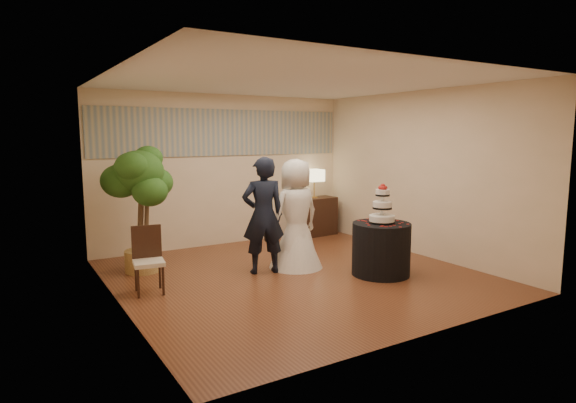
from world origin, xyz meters
TOP-DOWN VIEW (x-y plane):
  - floor at (0.00, 0.00)m, footprint 5.00×5.00m
  - ceiling at (0.00, 0.00)m, footprint 5.00×5.00m
  - wall_back at (0.00, 2.50)m, footprint 5.00×0.06m
  - wall_front at (0.00, -2.50)m, footprint 5.00×0.06m
  - wall_left at (-2.50, 0.00)m, footprint 0.06×5.00m
  - wall_right at (2.50, 0.00)m, footprint 0.06×5.00m
  - mural_border at (0.00, 2.48)m, footprint 4.90×0.02m
  - groom at (-0.34, 0.39)m, footprint 0.72×0.57m
  - bride at (0.24, 0.39)m, footprint 0.91×0.91m
  - cake_table at (1.10, -0.60)m, footprint 1.02×1.02m
  - wedding_cake at (1.10, -0.60)m, footprint 0.38×0.38m
  - console at (1.84, 2.23)m, footprint 0.96×0.48m
  - table_lamp at (1.84, 2.23)m, footprint 0.31×0.31m
  - ficus_tree at (-1.88, 1.39)m, footprint 1.02×1.02m
  - side_chair at (-2.07, 0.33)m, footprint 0.46×0.48m

SIDE VIEW (x-z plane):
  - floor at x=0.00m, z-range 0.00..0.00m
  - cake_table at x=1.10m, z-range 0.00..0.78m
  - console at x=1.84m, z-range 0.00..0.78m
  - side_chair at x=-2.07m, z-range 0.00..0.87m
  - bride at x=0.24m, z-range 0.00..1.70m
  - groom at x=-0.34m, z-range 0.00..1.75m
  - ficus_tree at x=-1.88m, z-range 0.00..1.94m
  - wedding_cake at x=1.10m, z-range 0.78..1.36m
  - table_lamp at x=1.84m, z-range 0.78..1.36m
  - wall_back at x=0.00m, z-range 0.00..2.80m
  - wall_front at x=0.00m, z-range 0.00..2.80m
  - wall_left at x=-2.50m, z-range 0.00..2.80m
  - wall_right at x=2.50m, z-range 0.00..2.80m
  - mural_border at x=0.00m, z-range 1.68..2.52m
  - ceiling at x=0.00m, z-range 2.80..2.80m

